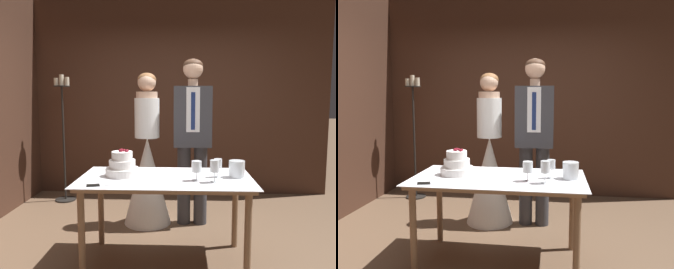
% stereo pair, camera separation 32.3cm
% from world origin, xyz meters
% --- Properties ---
extents(ground_plane, '(40.00, 40.00, 0.00)m').
position_xyz_m(ground_plane, '(0.00, 0.00, 0.00)').
color(ground_plane, brown).
extents(wall_back, '(4.44, 0.12, 2.94)m').
position_xyz_m(wall_back, '(0.00, 2.07, 1.47)').
color(wall_back, '#472B1E').
rests_on(wall_back, ground_plane).
extents(cake_table, '(1.49, 0.80, 0.76)m').
position_xyz_m(cake_table, '(-0.06, -0.08, 0.68)').
color(cake_table, '#8E6B4C').
rests_on(cake_table, ground_plane).
extents(tiered_cake, '(0.29, 0.29, 0.24)m').
position_xyz_m(tiered_cake, '(-0.45, -0.04, 0.85)').
color(tiered_cake, white).
rests_on(tiered_cake, cake_table).
extents(cake_knife, '(0.43, 0.12, 0.02)m').
position_xyz_m(cake_knife, '(-0.53, -0.39, 0.77)').
color(cake_knife, silver).
rests_on(cake_knife, cake_table).
extents(wine_glass_near, '(0.08, 0.08, 0.17)m').
position_xyz_m(wine_glass_near, '(0.20, -0.18, 0.87)').
color(wine_glass_near, silver).
rests_on(wine_glass_near, cake_table).
extents(wine_glass_middle, '(0.08, 0.08, 0.18)m').
position_xyz_m(wine_glass_middle, '(0.34, -0.23, 0.88)').
color(wine_glass_middle, silver).
rests_on(wine_glass_middle, cake_table).
extents(wine_glass_far, '(0.07, 0.07, 0.16)m').
position_xyz_m(wine_glass_far, '(0.39, -0.06, 0.88)').
color(wine_glass_far, silver).
rests_on(wine_glass_far, cake_table).
extents(hurricane_candle, '(0.14, 0.14, 0.14)m').
position_xyz_m(hurricane_candle, '(0.55, -0.05, 0.83)').
color(hurricane_candle, silver).
rests_on(hurricane_candle, cake_table).
extents(bride, '(0.54, 0.54, 1.72)m').
position_xyz_m(bride, '(-0.32, 0.81, 0.63)').
color(bride, white).
rests_on(bride, ground_plane).
extents(groom, '(0.42, 0.25, 1.87)m').
position_xyz_m(groom, '(0.19, 0.81, 1.06)').
color(groom, '#38383D').
rests_on(groom, ground_plane).
extents(candle_stand, '(0.28, 0.28, 1.76)m').
position_xyz_m(candle_stand, '(-1.57, 1.58, 0.88)').
color(candle_stand, black).
rests_on(candle_stand, ground_plane).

